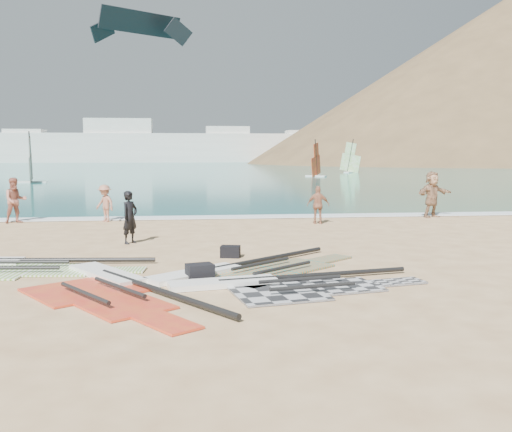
{
  "coord_description": "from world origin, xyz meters",
  "views": [
    {
      "loc": [
        -0.72,
        -12.19,
        2.82
      ],
      "look_at": [
        1.16,
        4.0,
        1.0
      ],
      "focal_mm": 40.0,
      "sensor_mm": 36.0,
      "label": 1
    }
  ],
  "objects": [
    {
      "name": "person_wetsuit",
      "position": [
        -2.58,
        5.68,
        0.82
      ],
      "size": [
        0.67,
        0.71,
        1.64
      ],
      "primitive_type": "imported",
      "rotation": [
        0.0,
        0.0,
        0.93
      ],
      "color": "black",
      "rests_on": "ground"
    },
    {
      "name": "beachgoer_back",
      "position": [
        4.31,
        9.81,
        0.75
      ],
      "size": [
        0.93,
        0.5,
        1.5
      ],
      "primitive_type": "imported",
      "rotation": [
        0.0,
        0.0,
        2.98
      ],
      "color": "#B27252",
      "rests_on": "ground"
    },
    {
      "name": "gear_bag_far",
      "position": [
        0.34,
        2.97,
        0.16
      ],
      "size": [
        0.58,
        0.46,
        0.31
      ],
      "primitive_type": "cube",
      "rotation": [
        0.0,
        0.0,
        -0.2
      ],
      "color": "black",
      "rests_on": "ground"
    },
    {
      "name": "windsurfer_left",
      "position": [
        -15.22,
        42.27,
        1.36
      ],
      "size": [
        2.71,
        3.16,
        4.78
      ],
      "rotation": [
        0.0,
        0.0,
        0.18
      ],
      "color": "white",
      "rests_on": "ground"
    },
    {
      "name": "rig_orange",
      "position": [
        0.55,
        0.98,
        0.05
      ],
      "size": [
        5.35,
        4.34,
        0.2
      ],
      "rotation": [
        0.0,
        0.0,
        0.67
      ],
      "color": "orange",
      "rests_on": "ground"
    },
    {
      "name": "surf_line",
      "position": [
        0.0,
        12.3,
        0.0
      ],
      "size": [
        300.0,
        1.2,
        0.04
      ],
      "primitive_type": "cube",
      "color": "white",
      "rests_on": "ground"
    },
    {
      "name": "windsurfer_right",
      "position": [
        21.3,
        64.64,
        1.35
      ],
      "size": [
        2.45,
        2.45,
        4.69
      ],
      "rotation": [
        0.0,
        0.0,
        0.87
      ],
      "color": "white",
      "rests_on": "ground"
    },
    {
      "name": "ground",
      "position": [
        0.0,
        0.0,
        0.0
      ],
      "size": [
        300.0,
        300.0,
        0.0
      ],
      "primitive_type": "plane",
      "color": "#DAB480",
      "rests_on": "ground"
    },
    {
      "name": "sea",
      "position": [
        0.0,
        132.0,
        0.0
      ],
      "size": [
        300.0,
        240.0,
        0.06
      ],
      "primitive_type": "cube",
      "color": "#0C4C56",
      "rests_on": "ground"
    },
    {
      "name": "rig_red",
      "position": [
        -2.36,
        -0.41,
        0.05
      ],
      "size": [
        4.38,
        5.71,
        0.2
      ],
      "rotation": [
        0.0,
        0.0,
        -0.96
      ],
      "color": "red",
      "rests_on": "ground"
    },
    {
      "name": "kitesurf_kite",
      "position": [
        -4.81,
        39.74,
        13.84
      ],
      "size": [
        7.6,
        5.33,
        2.78
      ],
      "rotation": [
        0.0,
        0.0,
        0.59
      ],
      "color": "black",
      "rests_on": "ground"
    },
    {
      "name": "rig_green",
      "position": [
        -5.12,
        2.18,
        0.05
      ],
      "size": [
        5.89,
        2.58,
        0.2
      ],
      "rotation": [
        0.0,
        0.0,
        -0.1
      ],
      "color": "#70AB2D",
      "rests_on": "ground"
    },
    {
      "name": "beachgoer_mid",
      "position": [
        -4.18,
        11.5,
        0.76
      ],
      "size": [
        1.1,
        1.08,
        1.52
      ],
      "primitive_type": "imported",
      "rotation": [
        0.0,
        0.0,
        -0.75
      ],
      "color": "#B3735A",
      "rests_on": "ground"
    },
    {
      "name": "windsurfer_centre",
      "position": [
        13.81,
        52.72,
        1.28
      ],
      "size": [
        2.37,
        2.46,
        4.37
      ],
      "rotation": [
        0.0,
        0.0,
        -0.59
      ],
      "color": "white",
      "rests_on": "ground"
    },
    {
      "name": "rig_grey",
      "position": [
        1.11,
        -0.6,
        0.05
      ],
      "size": [
        5.6,
        2.68,
        0.2
      ],
      "rotation": [
        0.0,
        0.0,
        0.19
      ],
      "color": "#232325",
      "rests_on": "ground"
    },
    {
      "name": "beachgoer_left",
      "position": [
        -7.68,
        11.5,
        0.91
      ],
      "size": [
        1.1,
        1.02,
        1.82
      ],
      "primitive_type": "imported",
      "rotation": [
        0.0,
        0.0,
        0.49
      ],
      "color": "#B76B56",
      "rests_on": "ground"
    },
    {
      "name": "far_town",
      "position": [
        -15.72,
        150.0,
        4.49
      ],
      "size": [
        160.0,
        8.0,
        12.0
      ],
      "color": "white",
      "rests_on": "ground"
    },
    {
      "name": "beachgoer_right",
      "position": [
        9.75,
        11.5,
        1.01
      ],
      "size": [
        1.95,
        1.29,
        2.02
      ],
      "primitive_type": "imported",
      "rotation": [
        0.0,
        0.0,
        0.41
      ],
      "color": "#A97C5B",
      "rests_on": "ground"
    },
    {
      "name": "gear_bag_near",
      "position": [
        -0.53,
        0.27,
        0.18
      ],
      "size": [
        0.67,
        0.56,
        0.37
      ],
      "primitive_type": "cube",
      "rotation": [
        0.0,
        0.0,
        0.28
      ],
      "color": "black",
      "rests_on": "ground"
    }
  ]
}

